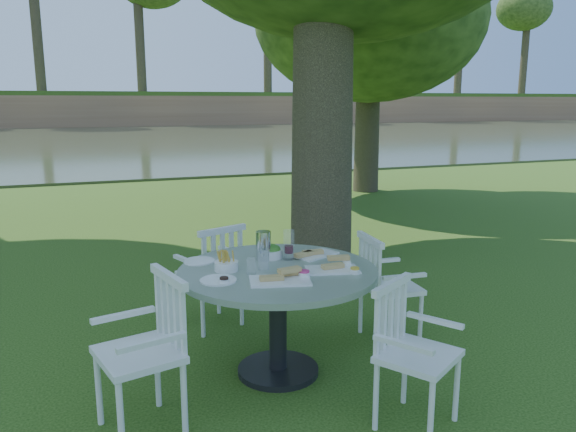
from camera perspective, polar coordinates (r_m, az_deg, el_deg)
name	(u,v)px	position (r m, az deg, el deg)	size (l,w,h in m)	color
ground	(296,314)	(5.04, 0.82, -9.95)	(140.00, 140.00, 0.00)	#1E3F0D
table	(278,290)	(3.81, -1.04, -7.58)	(1.33, 1.33, 0.75)	black
chair_ne	(381,280)	(4.41, 9.43, -6.45)	(0.43, 0.46, 0.84)	white
chair_nw	(216,269)	(4.63, -7.33, -5.32)	(0.55, 0.54, 0.87)	white
chair_sw	(153,340)	(3.33, -13.53, -12.14)	(0.52, 0.54, 0.90)	white
chair_se	(406,342)	(3.37, 11.85, -12.46)	(0.57, 0.56, 0.83)	white
tableware	(270,259)	(3.82, -1.88, -4.41)	(1.12, 0.88, 0.21)	white
river	(114,141)	(27.47, -17.28, 7.25)	(100.00, 28.00, 0.12)	#333C23
far_bank	(94,26)	(45.83, -19.08, 17.78)	(100.00, 18.00, 15.20)	#8D6041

